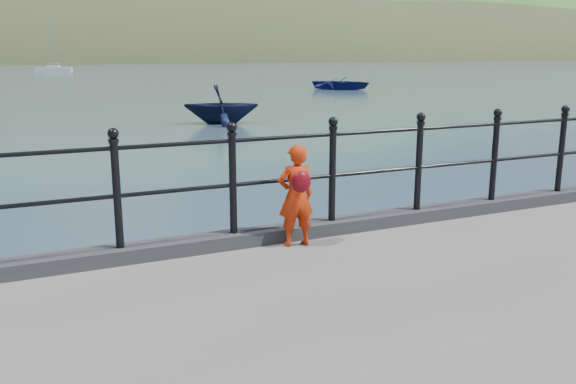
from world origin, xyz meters
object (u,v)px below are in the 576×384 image
launch_navy (221,104)px  sailboat_deep (53,70)px  railing (284,167)px  launch_blue (342,83)px  child (296,195)px

launch_navy → sailboat_deep: size_ratio=0.39×
railing → sailboat_deep: (4.59, 96.44, -1.48)m
railing → launch_blue: (22.66, 38.31, -1.31)m
railing → child: bearing=-85.6°
launch_blue → sailboat_deep: bearing=74.0°
railing → launch_navy: 20.08m
launch_navy → railing: bearing=-177.6°
railing → child: 0.37m
launch_navy → sailboat_deep: (-1.17, 77.22, -0.49)m
sailboat_deep → railing: bearing=-75.4°
launch_blue → launch_navy: 25.50m
railing → sailboat_deep: bearing=87.3°
railing → sailboat_deep: 96.56m
launch_blue → sailboat_deep: sailboat_deep is taller
railing → child: (0.02, -0.26, -0.27)m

